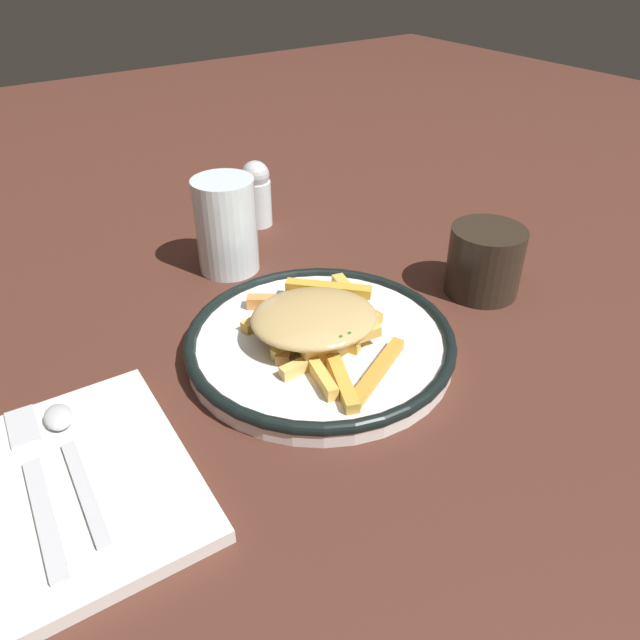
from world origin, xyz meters
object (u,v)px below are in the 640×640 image
object	(u,v)px
spoon	(68,444)
salt_shaker	(256,193)
fries_heap	(316,321)
coffee_mug	(486,261)
napkin	(82,483)
plate	(320,342)
water_glass	(226,226)
fork	(36,482)

from	to	relation	value
spoon	salt_shaker	distance (m)	0.44
fries_heap	coffee_mug	world-z (taller)	coffee_mug
napkin	spoon	world-z (taller)	spoon
plate	spoon	xyz separation A→B (m)	(-0.24, -0.00, 0.00)
fries_heap	napkin	distance (m)	0.24
plate	coffee_mug	world-z (taller)	coffee_mug
fries_heap	coffee_mug	distance (m)	0.21
spoon	fries_heap	bearing A→B (deg)	1.24
spoon	coffee_mug	size ratio (longest dim) A/B	1.45
spoon	coffee_mug	distance (m)	0.45
napkin	spoon	distance (m)	0.04
napkin	coffee_mug	world-z (taller)	coffee_mug
fries_heap	water_glass	size ratio (longest dim) A/B	1.78
fork	spoon	size ratio (longest dim) A/B	1.16
water_glass	plate	bearing A→B (deg)	-92.21
plate	fries_heap	distance (m)	0.02
plate	water_glass	xyz separation A→B (m)	(0.01, 0.20, 0.04)
spoon	water_glass	size ratio (longest dim) A/B	1.39
salt_shaker	napkin	bearing A→B (deg)	-136.33
salt_shaker	fork	bearing A→B (deg)	-139.64
fries_heap	fork	world-z (taller)	fries_heap
fork	salt_shaker	world-z (taller)	salt_shaker
spoon	water_glass	xyz separation A→B (m)	(0.24, 0.20, 0.04)
water_glass	salt_shaker	distance (m)	0.12
plate	coffee_mug	bearing A→B (deg)	-2.75
napkin	fork	size ratio (longest dim) A/B	1.14
plate	water_glass	world-z (taller)	water_glass
fries_heap	plate	bearing A→B (deg)	-64.73
napkin	coffee_mug	bearing A→B (deg)	3.32
coffee_mug	salt_shaker	bearing A→B (deg)	111.60
plate	water_glass	bearing A→B (deg)	87.79
fork	water_glass	world-z (taller)	water_glass
fork	water_glass	distance (m)	0.35
water_glass	coffee_mug	distance (m)	0.29
spoon	water_glass	bearing A→B (deg)	39.14
fork	fries_heap	bearing A→B (deg)	6.02
fries_heap	fork	bearing A→B (deg)	-173.98
coffee_mug	salt_shaker	world-z (taller)	salt_shaker
fork	salt_shaker	size ratio (longest dim) A/B	2.03
fork	water_glass	size ratio (longest dim) A/B	1.61
fork	spoon	bearing A→B (deg)	37.83
spoon	water_glass	distance (m)	0.32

